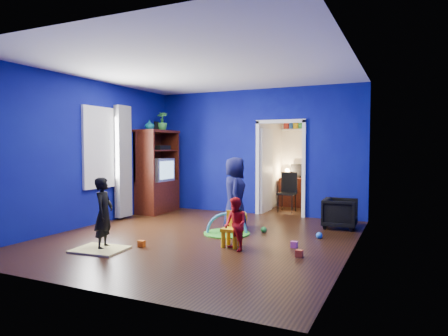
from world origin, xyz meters
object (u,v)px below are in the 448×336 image
at_px(armchair, 340,213).
at_px(child_black, 104,213).
at_px(study_desk, 297,192).
at_px(toddler_red, 235,224).
at_px(tv_armoire, 157,171).
at_px(play_mat, 227,233).
at_px(folding_chair, 287,193).
at_px(kid_chair, 232,231).
at_px(child_navy, 235,194).
at_px(crt_tv, 159,170).
at_px(vase, 150,125).
at_px(hopper_ball, 238,218).

bearing_deg(armchair, child_black, 133.73).
bearing_deg(study_desk, toddler_red, -86.44).
relative_size(tv_armoire, play_mat, 2.37).
bearing_deg(tv_armoire, folding_chair, 25.77).
height_order(kid_chair, play_mat, kid_chair).
distance_m(study_desk, folding_chair, 0.96).
distance_m(child_navy, crt_tv, 2.73).
bearing_deg(toddler_red, child_navy, 151.55).
height_order(toddler_red, kid_chair, toddler_red).
height_order(child_black, tv_armoire, tv_armoire).
bearing_deg(vase, study_desk, 43.00).
xyz_separation_m(crt_tv, play_mat, (2.46, -1.49, -1.01)).
bearing_deg(play_mat, folding_chair, 83.98).
xyz_separation_m(toddler_red, vase, (-3.10, 2.20, 1.67)).
height_order(child_navy, vase, vase).
bearing_deg(tv_armoire, armchair, -1.46).
xyz_separation_m(child_navy, tv_armoire, (-2.50, 1.12, 0.29)).
height_order(armchair, play_mat, armchair).
bearing_deg(kid_chair, toddler_red, -52.80).
xyz_separation_m(toddler_red, study_desk, (-0.30, 4.81, -0.03)).
height_order(tv_armoire, folding_chair, tv_armoire).
bearing_deg(tv_armoire, child_navy, -24.16).
relative_size(hopper_ball, play_mat, 0.46).
distance_m(crt_tv, study_desk, 3.66).
bearing_deg(study_desk, tv_armoire, -140.46).
distance_m(child_navy, tv_armoire, 2.76).
xyz_separation_m(crt_tv, study_desk, (2.76, 2.31, -0.65)).
distance_m(kid_chair, folding_chair, 3.66).
height_order(tv_armoire, play_mat, tv_armoire).
relative_size(child_black, child_navy, 0.80).
bearing_deg(crt_tv, study_desk, 39.95).
bearing_deg(folding_chair, kid_chair, -87.66).
xyz_separation_m(vase, play_mat, (2.50, -1.19, -2.06)).
relative_size(crt_tv, study_desk, 0.80).
bearing_deg(hopper_ball, tv_armoire, 160.42).
relative_size(tv_armoire, kid_chair, 3.92).
xyz_separation_m(tv_armoire, study_desk, (2.80, 2.31, -0.60)).
height_order(armchair, folding_chair, folding_chair).
bearing_deg(kid_chair, vase, 146.26).
xyz_separation_m(child_black, play_mat, (1.27, 1.75, -0.54)).
distance_m(hopper_ball, kid_chair, 1.51).
relative_size(kid_chair, play_mat, 0.60).
xyz_separation_m(tv_armoire, folding_chair, (2.80, 1.35, -0.52)).
relative_size(vase, tv_armoire, 0.12).
xyz_separation_m(tv_armoire, play_mat, (2.50, -1.49, -0.97)).
bearing_deg(folding_chair, play_mat, -96.02).
height_order(toddler_red, study_desk, toddler_red).
bearing_deg(tv_armoire, crt_tv, 0.00).
bearing_deg(armchair, study_desk, 29.02).
distance_m(armchair, hopper_ball, 1.97).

